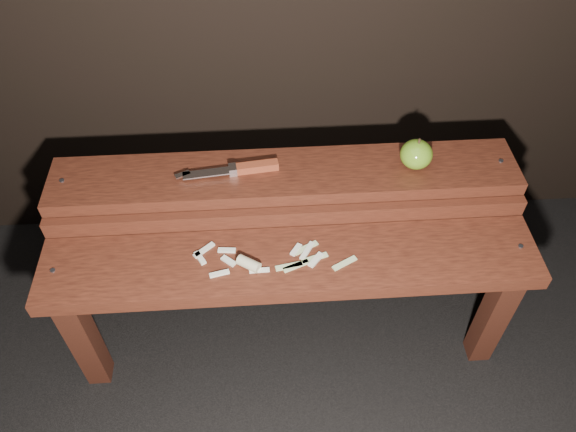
{
  "coord_description": "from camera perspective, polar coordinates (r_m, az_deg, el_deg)",
  "views": [
    {
      "loc": [
        -0.06,
        -0.87,
        1.48
      ],
      "look_at": [
        0.0,
        0.06,
        0.45
      ],
      "focal_mm": 35.0,
      "sensor_mm": 36.0,
      "label": 1
    }
  ],
  "objects": [
    {
      "name": "bench_front_tier",
      "position": [
        1.39,
        0.33,
        -6.38
      ],
      "size": [
        1.2,
        0.2,
        0.42
      ],
      "color": "#35160D",
      "rests_on": "ground"
    },
    {
      "name": "apple_scraps",
      "position": [
        1.33,
        -2.55,
        -4.55
      ],
      "size": [
        0.39,
        0.11,
        0.03
      ],
      "color": "beige",
      "rests_on": "bench_front_tier"
    },
    {
      "name": "bench_rear_tier",
      "position": [
        1.49,
        -0.27,
        2.07
      ],
      "size": [
        1.2,
        0.21,
        0.5
      ],
      "color": "#35160D",
      "rests_on": "ground"
    },
    {
      "name": "apple",
      "position": [
        1.46,
        12.9,
        6.13
      ],
      "size": [
        0.08,
        0.08,
        0.09
      ],
      "color": "#608B1C",
      "rests_on": "bench_rear_tier"
    },
    {
      "name": "ground",
      "position": [
        1.72,
        0.13,
        -11.66
      ],
      "size": [
        60.0,
        60.0,
        0.0
      ],
      "primitive_type": "plane",
      "color": "black"
    },
    {
      "name": "knife",
      "position": [
        1.43,
        -4.47,
        4.84
      ],
      "size": [
        0.26,
        0.05,
        0.02
      ],
      "color": "brown",
      "rests_on": "bench_rear_tier"
    }
  ]
}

